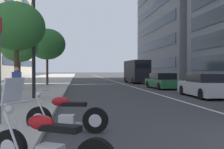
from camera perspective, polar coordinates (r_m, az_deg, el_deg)
The scene contains 12 objects.
sidewalk_right_plaza at distance 35.00m, azimuth -17.07°, elevation -1.60°, with size 160.00×9.92×0.15m, color #B2ADA3.
lane_centre_stripe at distance 39.87m, azimuth 0.03°, elevation -1.36°, with size 110.00×0.16×0.01m, color silver.
motorcycle_far_end_row at distance 4.32m, azimuth -13.77°, elevation -14.56°, with size 1.12×1.95×1.46m.
motorcycle_mid_row at distance 6.85m, azimuth -9.95°, elevation -8.87°, with size 0.73×2.09×1.10m.
car_approaching_light at distance 16.42m, azimuth 19.68°, elevation -2.41°, with size 4.38×2.04×1.37m.
car_mid_block_traffic at distance 23.18m, azimuth 10.95°, elevation -1.46°, with size 4.57×2.02×1.35m.
delivery_van_ahead at distance 32.92m, azimuth 5.37°, elevation 0.75°, with size 5.90×2.21×2.80m.
parking_sign_by_curb at distance 7.60m, azimuth -23.22°, elevation 3.02°, with size 0.32×0.06×2.90m.
street_tree_mid_sidewalk at distance 13.40m, azimuth -20.12°, elevation 9.74°, with size 2.70×2.70×4.67m.
street_tree_by_lamp_post at distance 21.24m, azimuth -19.58°, elevation 5.73°, with size 2.78×2.78×4.43m.
street_tree_near_plaza_corner at distance 26.91m, azimuth -13.93°, elevation 6.41°, with size 3.60×3.60×5.56m.
pedestrian_on_plaza at distance 12.51m, azimuth -20.05°, elevation -2.07°, with size 0.36×0.46×1.58m.
Camera 1 is at (-4.49, 5.29, 1.58)m, focal length 42.00 mm.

